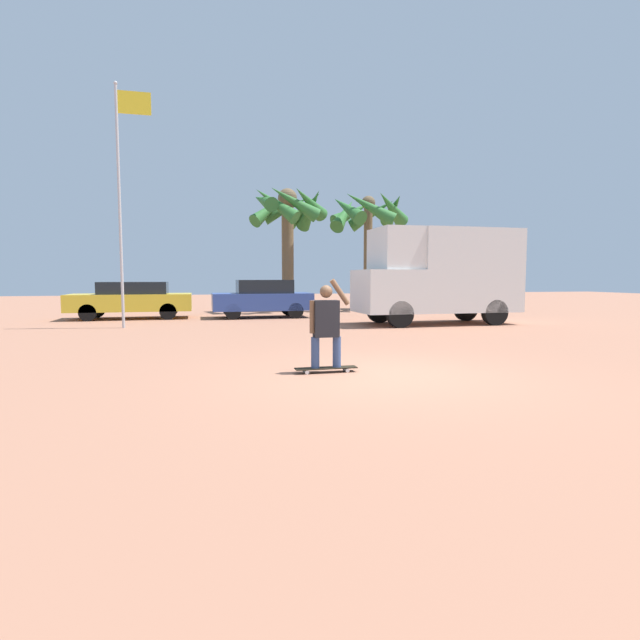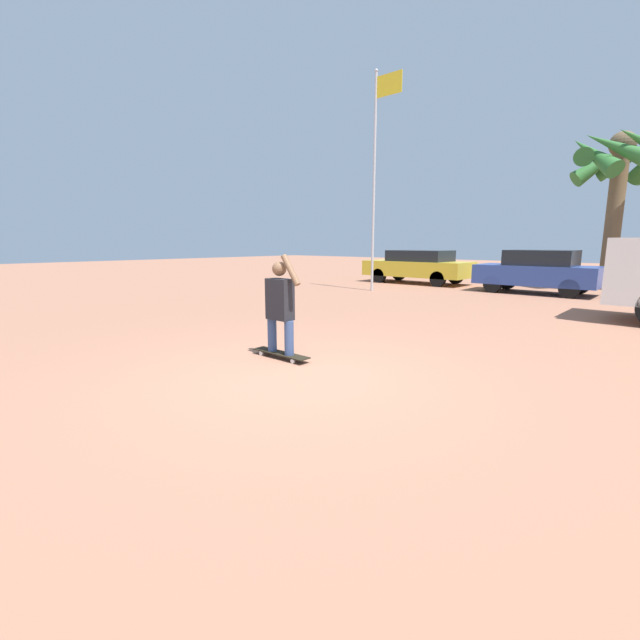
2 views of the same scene
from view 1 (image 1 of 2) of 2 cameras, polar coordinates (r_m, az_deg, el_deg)
The scene contains 9 objects.
ground_plane at distance 8.29m, azimuth 7.48°, elevation -6.31°, with size 80.00×80.00×0.00m, color #A36B51.
skateboard at distance 8.46m, azimuth 0.70°, elevation -5.54°, with size 1.06×0.22×0.08m.
person_skateboarder at distance 8.36m, azimuth 0.69°, elevation -0.22°, with size 0.70×0.22×1.50m.
camper_van at distance 17.66m, azimuth 13.54°, elevation 5.24°, with size 5.50×2.14×3.24m.
parked_car_blue at distance 20.06m, azimuth -6.58°, elevation 2.52°, with size 3.90×1.76×1.50m.
parked_car_yellow at distance 20.70m, azimuth -20.70°, elevation 2.25°, with size 4.55×1.90×1.43m.
palm_tree_near_van at distance 25.00m, azimuth 5.42°, elevation 11.92°, with size 4.00×4.04×5.80m.
palm_tree_center_background at distance 23.65m, azimuth -3.58°, elevation 12.13°, with size 3.76×3.82×5.81m.
flagpole at distance 17.18m, azimuth -21.67°, elevation 13.92°, with size 1.08×0.12×7.58m.
Camera 1 is at (-2.97, -7.57, 1.60)m, focal length 28.00 mm.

